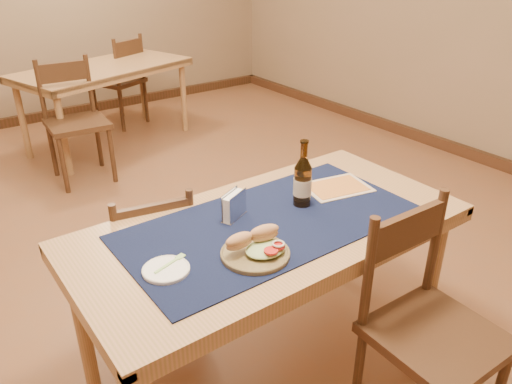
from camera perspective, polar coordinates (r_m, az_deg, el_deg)
room at (r=2.45m, az=-10.20°, el=17.71°), size 6.04×7.04×2.84m
main_table at (r=2.06m, az=1.65°, el=-5.55°), size 1.60×0.80×0.75m
placemat at (r=2.01m, az=1.68°, el=-3.50°), size 1.20×0.60×0.01m
baseboard at (r=2.97m, az=-8.10°, el=-8.93°), size 6.00×7.00×0.10m
back_table at (r=4.92m, az=-16.98°, el=12.67°), size 1.71×1.19×0.75m
chair_main_far at (r=2.42m, az=-11.77°, el=-7.55°), size 0.45×0.45×0.82m
chair_main_near at (r=2.03m, az=19.02°, el=-14.20°), size 0.44×0.44×0.94m
chair_back_near at (r=4.26m, az=-19.97°, el=7.82°), size 0.47×0.47×0.96m
chair_back_far at (r=5.49m, az=-15.17°, el=12.31°), size 0.57×0.57×0.93m
sandwich_plate at (r=1.80m, az=0.10°, el=-6.49°), size 0.25×0.25×0.10m
side_plate at (r=1.75m, az=-10.25°, el=-8.68°), size 0.16×0.16×0.01m
fork at (r=1.78m, az=-9.57°, el=-7.88°), size 0.14×0.06×0.00m
beer_bottle at (r=2.11m, az=5.35°, el=1.20°), size 0.08×0.08×0.29m
napkin_holder at (r=2.02m, az=-2.54°, el=-1.61°), size 0.14×0.10×0.12m
menu_card at (r=2.32m, az=9.20°, el=0.54°), size 0.33×0.27×0.01m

